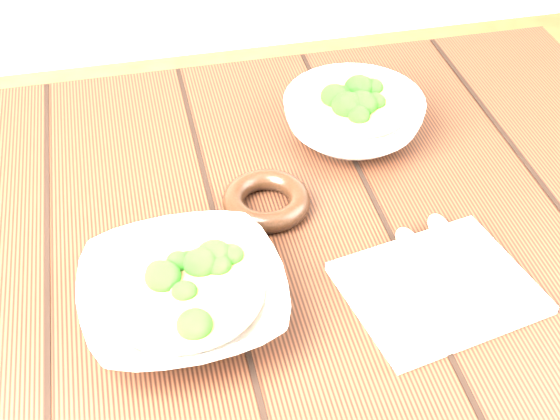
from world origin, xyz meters
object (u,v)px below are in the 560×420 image
soup_bowl_back (353,117)px  soup_bowl_front (183,297)px  trivet (266,201)px  table (240,305)px  napkin (438,288)px

soup_bowl_back → soup_bowl_front: bearing=-134.4°
trivet → soup_bowl_front: bearing=-128.8°
table → soup_bowl_back: bearing=40.8°
table → napkin: (0.20, -0.14, 0.13)m
soup_bowl_back → trivet: (-0.15, -0.12, -0.02)m
soup_bowl_front → napkin: 0.28m
soup_bowl_front → napkin: soup_bowl_front is taller
napkin → soup_bowl_front: bearing=163.1°
trivet → napkin: (0.16, -0.18, -0.01)m
soup_bowl_front → soup_bowl_back: bearing=45.6°
soup_bowl_back → trivet: soup_bowl_back is taller
table → soup_bowl_front: (-0.08, -0.11, 0.15)m
soup_bowl_front → table: bearing=55.0°
table → soup_bowl_front: soup_bowl_front is taller
table → soup_bowl_back: soup_bowl_back is taller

